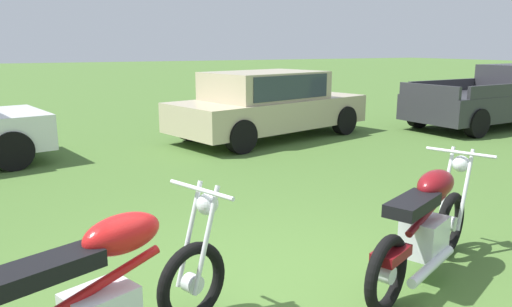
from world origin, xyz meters
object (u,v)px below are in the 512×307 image
(motorcycle_maroon, at_px, (426,226))
(car_beige, at_px, (268,101))
(pickup_truck_charcoal, at_px, (506,95))
(motorcycle_red, at_px, (101,298))

(motorcycle_maroon, bearing_deg, car_beige, 50.32)
(motorcycle_maroon, distance_m, pickup_truck_charcoal, 9.71)
(motorcycle_red, relative_size, pickup_truck_charcoal, 0.37)
(car_beige, bearing_deg, motorcycle_red, -140.08)
(car_beige, distance_m, pickup_truck_charcoal, 6.32)
(motorcycle_red, bearing_deg, pickup_truck_charcoal, 5.06)
(motorcycle_maroon, distance_m, car_beige, 6.67)
(motorcycle_red, relative_size, motorcycle_maroon, 1.06)
(car_beige, bearing_deg, pickup_truck_charcoal, -24.60)
(car_beige, xyz_separation_m, pickup_truck_charcoal, (6.22, -1.11, -0.05))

